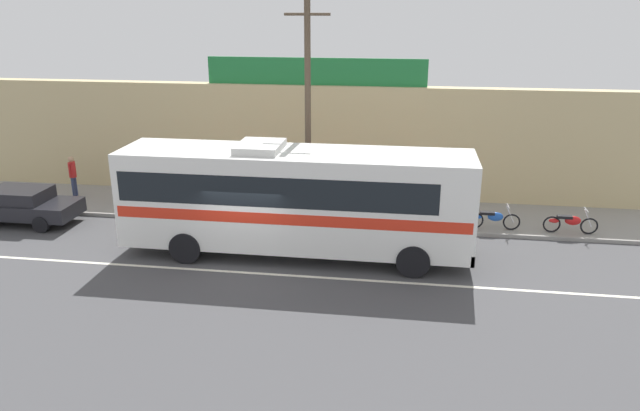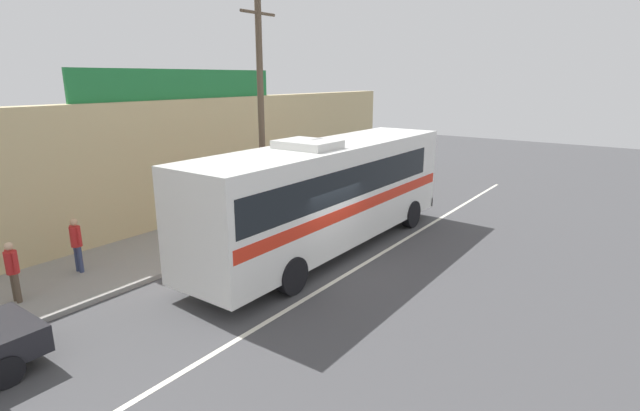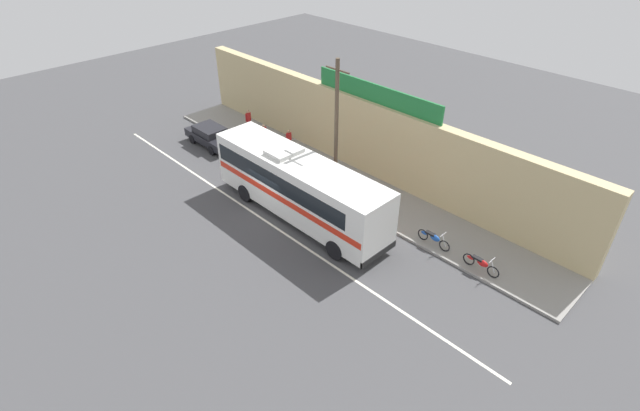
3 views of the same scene
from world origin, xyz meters
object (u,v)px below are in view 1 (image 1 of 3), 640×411
(utility_pole, at_px, (308,111))
(parked_car, at_px, (22,205))
(motorcycle_red, at_px, (570,222))
(intercity_bus, at_px, (293,196))
(motorcycle_green, at_px, (493,218))
(pedestrian_by_curb, at_px, (73,173))
(pedestrian_near_shop, at_px, (121,182))
(pedestrian_far_right, at_px, (172,179))

(utility_pole, bearing_deg, parked_car, -172.66)
(parked_car, distance_m, motorcycle_red, 20.39)
(intercity_bus, height_order, motorcycle_green, intercity_bus)
(parked_car, relative_size, pedestrian_by_curb, 2.41)
(motorcycle_green, bearing_deg, pedestrian_near_shop, 176.35)
(utility_pole, bearing_deg, pedestrian_far_right, 164.20)
(intercity_bus, relative_size, motorcycle_green, 5.93)
(motorcycle_green, xyz_separation_m, pedestrian_far_right, (-12.85, 1.55, 0.50))
(pedestrian_near_shop, xyz_separation_m, pedestrian_by_curb, (-2.42, 0.51, 0.12))
(parked_car, bearing_deg, motorcycle_red, 4.32)
(pedestrian_by_curb, bearing_deg, parked_car, -97.97)
(parked_car, bearing_deg, intercity_bus, -7.64)
(motorcycle_red, relative_size, pedestrian_near_shop, 1.21)
(parked_car, height_order, pedestrian_by_curb, pedestrian_by_curb)
(pedestrian_far_right, xyz_separation_m, pedestrian_by_curb, (-4.36, -0.09, 0.10))
(intercity_bus, xyz_separation_m, motorcycle_red, (9.52, 2.99, -1.50))
(pedestrian_far_right, bearing_deg, pedestrian_near_shop, -162.59)
(parked_car, height_order, motorcycle_green, parked_car)
(pedestrian_by_curb, bearing_deg, pedestrian_far_right, 1.21)
(motorcycle_green, bearing_deg, motorcycle_red, -0.54)
(intercity_bus, height_order, pedestrian_near_shop, intercity_bus)
(motorcycle_red, bearing_deg, motorcycle_green, 179.46)
(intercity_bus, xyz_separation_m, pedestrian_far_right, (-6.03, 4.56, -1.00))
(motorcycle_red, bearing_deg, parked_car, -175.68)
(intercity_bus, xyz_separation_m, utility_pole, (0.03, 2.85, 2.27))
(motorcycle_green, bearing_deg, intercity_bus, -156.18)
(parked_car, height_order, motorcycle_red, parked_car)
(motorcycle_green, relative_size, pedestrian_by_curb, 1.10)
(parked_car, bearing_deg, pedestrian_by_curb, 82.03)
(motorcycle_green, bearing_deg, pedestrian_by_curb, 175.16)
(motorcycle_red, bearing_deg, pedestrian_near_shop, 176.83)
(intercity_bus, relative_size, utility_pole, 1.40)
(intercity_bus, bearing_deg, motorcycle_red, 17.42)
(parked_car, bearing_deg, utility_pole, 7.34)
(parked_car, xyz_separation_m, pedestrian_by_curb, (0.42, 3.02, 0.43))
(utility_pole, relative_size, pedestrian_by_curb, 4.64)
(pedestrian_near_shop, relative_size, pedestrian_far_right, 0.98)
(motorcycle_red, height_order, pedestrian_by_curb, pedestrian_by_curb)
(motorcycle_red, distance_m, pedestrian_far_right, 15.64)
(intercity_bus, bearing_deg, pedestrian_by_curb, 156.72)
(pedestrian_far_right, bearing_deg, intercity_bus, -37.10)
(parked_car, distance_m, pedestrian_near_shop, 3.80)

